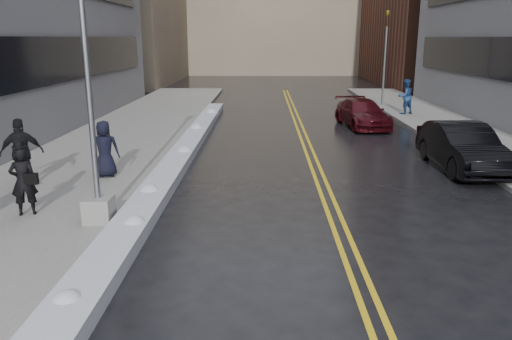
{
  "coord_description": "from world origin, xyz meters",
  "views": [
    {
      "loc": [
        0.67,
        -9.28,
        4.44
      ],
      "look_at": [
        0.47,
        2.57,
        1.3
      ],
      "focal_mm": 35.0,
      "sensor_mm": 36.0,
      "label": 1
    }
  ],
  "objects_px": {
    "lamppost": "(92,124)",
    "pedestrian_d": "(22,153)",
    "traffic_signal": "(385,55)",
    "pedestrian_fedora": "(23,181)",
    "fire_hydrant": "(477,141)",
    "car_maroon": "(362,113)",
    "pedestrian_c": "(105,149)",
    "car_black": "(462,147)",
    "pedestrian_east": "(405,97)"
  },
  "relations": [
    {
      "from": "car_maroon",
      "to": "pedestrian_fedora",
      "type": "bearing_deg",
      "value": -135.78
    },
    {
      "from": "fire_hydrant",
      "to": "pedestrian_fedora",
      "type": "distance_m",
      "value": 16.16
    },
    {
      "from": "pedestrian_c",
      "to": "pedestrian_d",
      "type": "xyz_separation_m",
      "value": [
        -2.11,
        -1.08,
        0.12
      ]
    },
    {
      "from": "pedestrian_d",
      "to": "car_maroon",
      "type": "height_order",
      "value": "pedestrian_d"
    },
    {
      "from": "pedestrian_c",
      "to": "pedestrian_east",
      "type": "height_order",
      "value": "pedestrian_east"
    },
    {
      "from": "pedestrian_fedora",
      "to": "car_maroon",
      "type": "relative_size",
      "value": 0.36
    },
    {
      "from": "lamppost",
      "to": "car_maroon",
      "type": "xyz_separation_m",
      "value": [
        9.01,
        14.3,
        -1.84
      ]
    },
    {
      "from": "car_black",
      "to": "car_maroon",
      "type": "distance_m",
      "value": 8.85
    },
    {
      "from": "traffic_signal",
      "to": "pedestrian_fedora",
      "type": "bearing_deg",
      "value": -122.6
    },
    {
      "from": "fire_hydrant",
      "to": "pedestrian_fedora",
      "type": "relative_size",
      "value": 0.42
    },
    {
      "from": "car_black",
      "to": "car_maroon",
      "type": "xyz_separation_m",
      "value": [
        -1.79,
        8.66,
        -0.11
      ]
    },
    {
      "from": "pedestrian_d",
      "to": "car_black",
      "type": "height_order",
      "value": "pedestrian_d"
    },
    {
      "from": "pedestrian_fedora",
      "to": "pedestrian_c",
      "type": "xyz_separation_m",
      "value": [
        0.91,
        3.58,
        0.04
      ]
    },
    {
      "from": "fire_hydrant",
      "to": "car_black",
      "type": "xyz_separation_m",
      "value": [
        -1.5,
        -2.37,
        0.25
      ]
    },
    {
      "from": "traffic_signal",
      "to": "pedestrian_east",
      "type": "distance_m",
      "value": 4.71
    },
    {
      "from": "fire_hydrant",
      "to": "pedestrian_east",
      "type": "height_order",
      "value": "pedestrian_east"
    },
    {
      "from": "car_black",
      "to": "car_maroon",
      "type": "relative_size",
      "value": 1.02
    },
    {
      "from": "car_black",
      "to": "car_maroon",
      "type": "height_order",
      "value": "car_black"
    },
    {
      "from": "pedestrian_fedora",
      "to": "car_black",
      "type": "xyz_separation_m",
      "value": [
        12.78,
        5.18,
        -0.21
      ]
    },
    {
      "from": "pedestrian_c",
      "to": "lamppost",
      "type": "bearing_deg",
      "value": 93.35
    },
    {
      "from": "pedestrian_d",
      "to": "fire_hydrant",
      "type": "bearing_deg",
      "value": 177.29
    },
    {
      "from": "traffic_signal",
      "to": "car_black",
      "type": "bearing_deg",
      "value": -93.5
    },
    {
      "from": "pedestrian_d",
      "to": "car_black",
      "type": "distance_m",
      "value": 14.24
    },
    {
      "from": "pedestrian_d",
      "to": "traffic_signal",
      "type": "bearing_deg",
      "value": -148.95
    },
    {
      "from": "fire_hydrant",
      "to": "pedestrian_d",
      "type": "height_order",
      "value": "pedestrian_d"
    },
    {
      "from": "traffic_signal",
      "to": "pedestrian_east",
      "type": "xyz_separation_m",
      "value": [
        0.35,
        -4.13,
        -2.25
      ]
    },
    {
      "from": "car_black",
      "to": "pedestrian_east",
      "type": "bearing_deg",
      "value": 82.7
    },
    {
      "from": "lamppost",
      "to": "fire_hydrant",
      "type": "height_order",
      "value": "lamppost"
    },
    {
      "from": "lamppost",
      "to": "pedestrian_east",
      "type": "bearing_deg",
      "value": 55.8
    },
    {
      "from": "fire_hydrant",
      "to": "car_maroon",
      "type": "bearing_deg",
      "value": 117.57
    },
    {
      "from": "pedestrian_c",
      "to": "pedestrian_fedora",
      "type": "bearing_deg",
      "value": 64.2
    },
    {
      "from": "car_black",
      "to": "lamppost",
      "type": "bearing_deg",
      "value": -153.48
    },
    {
      "from": "car_maroon",
      "to": "pedestrian_c",
      "type": "bearing_deg",
      "value": -141.81
    },
    {
      "from": "car_black",
      "to": "pedestrian_d",
      "type": "bearing_deg",
      "value": -170.19
    },
    {
      "from": "fire_hydrant",
      "to": "car_maroon",
      "type": "distance_m",
      "value": 7.11
    },
    {
      "from": "lamppost",
      "to": "car_black",
      "type": "relative_size",
      "value": 1.56
    },
    {
      "from": "fire_hydrant",
      "to": "pedestrian_fedora",
      "type": "bearing_deg",
      "value": -152.15
    },
    {
      "from": "pedestrian_fedora",
      "to": "car_black",
      "type": "relative_size",
      "value": 0.35
    },
    {
      "from": "traffic_signal",
      "to": "pedestrian_fedora",
      "type": "relative_size",
      "value": 3.48
    },
    {
      "from": "lamppost",
      "to": "pedestrian_d",
      "type": "height_order",
      "value": "lamppost"
    },
    {
      "from": "lamppost",
      "to": "pedestrian_fedora",
      "type": "relative_size",
      "value": 4.42
    },
    {
      "from": "traffic_signal",
      "to": "pedestrian_fedora",
      "type": "xyz_separation_m",
      "value": [
        -13.78,
        -21.54,
        -2.39
      ]
    },
    {
      "from": "traffic_signal",
      "to": "pedestrian_c",
      "type": "relative_size",
      "value": 3.33
    },
    {
      "from": "lamppost",
      "to": "car_black",
      "type": "height_order",
      "value": "lamppost"
    },
    {
      "from": "traffic_signal",
      "to": "pedestrian_d",
      "type": "bearing_deg",
      "value": -128.2
    },
    {
      "from": "traffic_signal",
      "to": "car_black",
      "type": "relative_size",
      "value": 1.23
    },
    {
      "from": "pedestrian_fedora",
      "to": "pedestrian_d",
      "type": "bearing_deg",
      "value": -83.77
    },
    {
      "from": "pedestrian_c",
      "to": "traffic_signal",
      "type": "bearing_deg",
      "value": -137.15
    },
    {
      "from": "traffic_signal",
      "to": "pedestrian_c",
      "type": "xyz_separation_m",
      "value": [
        -12.87,
        -17.97,
        -2.35
      ]
    },
    {
      "from": "fire_hydrant",
      "to": "pedestrian_fedora",
      "type": "xyz_separation_m",
      "value": [
        -14.28,
        -7.54,
        0.46
      ]
    }
  ]
}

